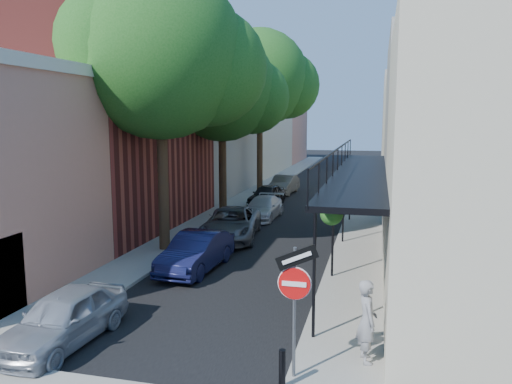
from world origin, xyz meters
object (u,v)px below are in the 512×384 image
Objects in this scene: parked_car_a at (64,318)px; pedestrian at (367,321)px; sign_post at (295,289)px; parked_car_b at (196,252)px; oak_mid at (230,90)px; bollard at (282,369)px; parked_car_d at (263,208)px; oak_far at (267,80)px; parked_car_e at (267,195)px; parked_car_c at (231,224)px; oak_near at (173,58)px; parked_car_f at (284,185)px.

parked_car_a is 2.08× the size of pedestrian.
sign_post is 8.45m from parked_car_b.
oak_mid reaches higher than sign_post.
parked_car_b is 8.48m from pedestrian.
bollard is 17.74m from parked_car_d.
sign_post is 0.77× the size of parked_car_a.
parked_car_a is (-5.60, 0.91, 0.14)m from bollard.
sign_post is 27.80m from oak_far.
parked_car_a reaches higher than bollard.
parked_car_e is at bearing 91.50° from parked_car_a.
bollard is (-0.16, -0.47, -1.52)m from sign_post.
parked_car_c reaches higher than bollard.
parked_car_e is (-5.30, 21.02, -1.38)m from sign_post.
oak_far is 9.33m from parked_car_e.
parked_car_c is at bearing 95.29° from parked_car_b.
oak_near is at bearing -130.92° from parked_car_c.
bollard is 26.98m from parked_car_f.
oak_far is 2.84× the size of parked_car_b.
bollard is at bearing 117.99° from pedestrian.
oak_far is 7.70m from parked_car_f.
pedestrian reaches higher than parked_car_d.
parked_car_b is 9.85m from parked_car_d.
bollard is 13.15m from parked_car_c.
oak_mid is at bearing 10.35° from pedestrian.
parked_car_e is 5.02m from parked_car_f.
parked_car_a is 25.61m from parked_car_f.
oak_mid is 12.32m from parked_car_b.
oak_mid reaches higher than bollard.
oak_far is at bearing 103.91° from sign_post.
bollard is 8.65m from parked_car_b.
parked_car_a is at bearing 79.00° from pedestrian.
oak_near is at bearing -90.98° from parked_car_f.
oak_mid is (-6.42, 17.73, 6.54)m from bollard.
parked_car_f is 2.22× the size of pedestrian.
parked_car_f is (-0.39, 19.18, -0.01)m from parked_car_b.
oak_mid is 9.12m from oak_far.
oak_near is (-6.53, 9.29, 5.84)m from sign_post.
parked_car_c is (1.69, -5.46, -6.35)m from oak_mid.
pedestrian is at bearing -67.30° from parked_car_c.
parked_car_c is at bearing 112.52° from sign_post.
parked_car_f is at bearing 83.09° from parked_car_c.
oak_far is 2.86× the size of parked_car_d.
parked_car_f reaches higher than parked_car_d.
oak_mid is at bearing -101.26° from parked_car_e.
bollard is 0.19× the size of parked_car_b.
parked_car_e is (-5.14, 21.49, 0.14)m from bollard.
parked_car_f is at bearing 91.37° from parked_car_a.
parked_car_a is (0.82, -16.81, -6.39)m from oak_mid.
oak_mid is 2.64× the size of parked_car_e.
pedestrian reaches higher than parked_car_b.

